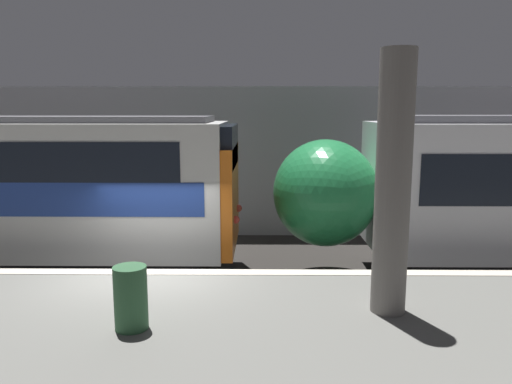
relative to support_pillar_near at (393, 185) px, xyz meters
name	(u,v)px	position (x,y,z in m)	size (l,w,h in m)	color
ground_plane	(149,328)	(-3.91, 1.82, -2.96)	(120.00, 120.00, 0.00)	#282623
platform	(113,357)	(-3.91, -0.36, -2.40)	(40.00, 4.36, 1.13)	slate
station_rear_barrier	(195,162)	(-3.91, 8.76, -0.62)	(50.00, 0.15, 4.68)	#939399
support_pillar_near	(393,185)	(0.00, 0.00, 0.00)	(0.49, 0.49, 3.68)	slate
trash_bin	(131,298)	(-3.54, -0.63, -1.42)	(0.44, 0.44, 0.85)	#2D5B38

